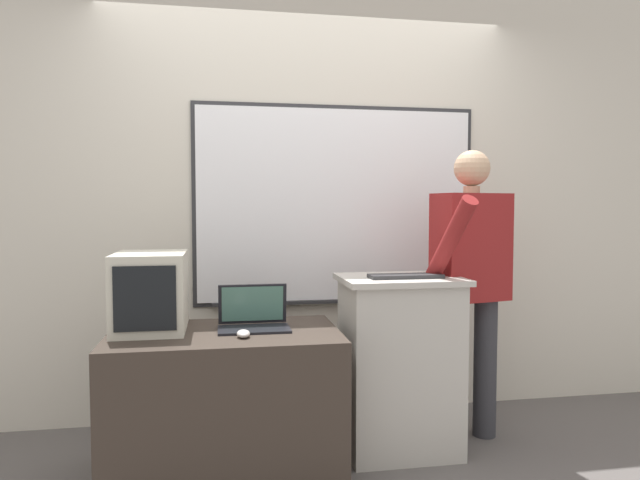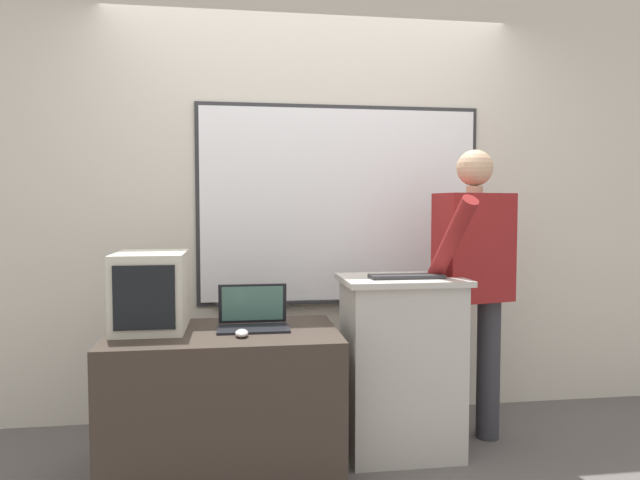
% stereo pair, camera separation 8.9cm
% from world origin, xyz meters
% --- Properties ---
extents(back_wall, '(6.40, 0.17, 2.85)m').
position_xyz_m(back_wall, '(0.01, 1.17, 1.42)').
color(back_wall, beige).
rests_on(back_wall, ground_plane).
extents(lectern_podium, '(0.64, 0.49, 0.94)m').
position_xyz_m(lectern_podium, '(0.40, 0.49, 0.47)').
color(lectern_podium, '#BCB7AD').
rests_on(lectern_podium, ground_plane).
extents(side_desk, '(1.09, 0.67, 0.72)m').
position_xyz_m(side_desk, '(-0.52, 0.33, 0.36)').
color(side_desk, '#382D26').
rests_on(side_desk, ground_plane).
extents(person_presenter, '(0.58, 0.59, 1.63)m').
position_xyz_m(person_presenter, '(0.84, 0.56, 0.94)').
color(person_presenter, '#333338').
rests_on(person_presenter, ground_plane).
extents(laptop, '(0.35, 0.24, 0.21)m').
position_xyz_m(laptop, '(-0.38, 0.39, 0.78)').
color(laptop, black).
rests_on(laptop, side_desk).
extents(wireless_keyboard, '(0.39, 0.12, 0.02)m').
position_xyz_m(wireless_keyboard, '(0.41, 0.42, 0.95)').
color(wireless_keyboard, '#2D2D30').
rests_on(wireless_keyboard, lectern_podium).
extents(computer_mouse_by_laptop, '(0.06, 0.10, 0.03)m').
position_xyz_m(computer_mouse_by_laptop, '(-0.44, 0.19, 0.73)').
color(computer_mouse_by_laptop, silver).
rests_on(computer_mouse_by_laptop, side_desk).
extents(crt_monitor, '(0.33, 0.44, 0.38)m').
position_xyz_m(crt_monitor, '(-0.88, 0.42, 0.90)').
color(crt_monitor, beige).
rests_on(crt_monitor, side_desk).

